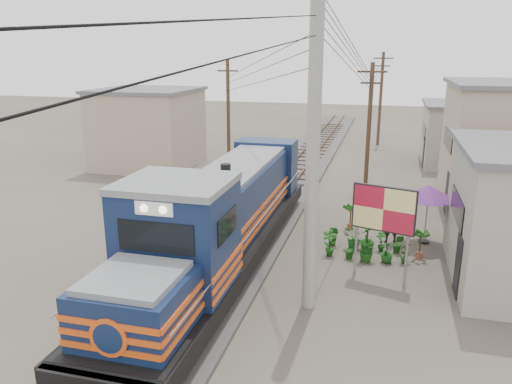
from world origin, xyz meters
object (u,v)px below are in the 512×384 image
(locomotive, at_px, (221,221))
(vendor, at_px, (391,220))
(market_umbrella, at_px, (429,193))
(billboard, at_px, (384,212))

(locomotive, relative_size, vendor, 8.70)
(market_umbrella, relative_size, vendor, 1.32)
(locomotive, bearing_deg, vendor, 34.51)
(locomotive, xyz_separation_m, vendor, (5.92, 4.07, -0.83))
(locomotive, height_order, vendor, locomotive)
(market_umbrella, distance_m, vendor, 1.84)
(market_umbrella, bearing_deg, locomotive, -149.00)
(billboard, bearing_deg, locomotive, -158.99)
(locomotive, height_order, billboard, locomotive)
(market_umbrella, xyz_separation_m, vendor, (-1.36, -0.30, -1.20))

